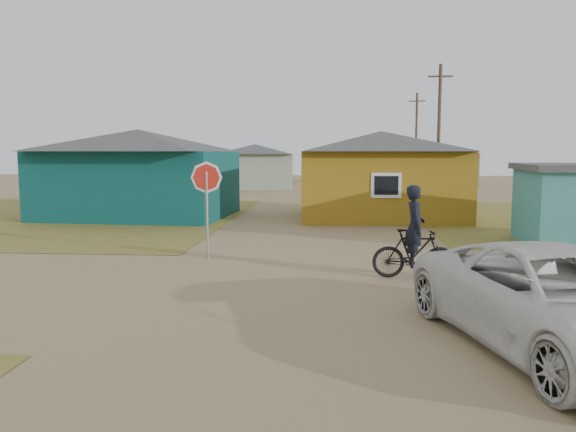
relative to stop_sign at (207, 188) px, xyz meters
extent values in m
plane|color=#927954|center=(3.13, -3.77, -1.98)|extent=(120.00, 120.00, 0.00)
cube|color=olive|center=(-10.87, 9.23, -1.97)|extent=(20.00, 18.00, 0.00)
cube|color=#0B3D3D|center=(-5.37, 9.73, -0.48)|extent=(8.40, 6.54, 3.00)
pyramid|color=#39393B|center=(-5.37, 9.73, 1.52)|extent=(8.93, 7.08, 1.00)
cube|color=olive|center=(5.63, 10.23, -0.48)|extent=(7.21, 6.24, 3.00)
pyramid|color=#39393B|center=(5.63, 10.23, 1.47)|extent=(7.72, 6.76, 0.90)
cube|color=silver|center=(5.63, 7.20, -0.33)|extent=(1.20, 0.06, 1.00)
cube|color=black|center=(5.63, 7.17, -0.33)|extent=(0.95, 0.04, 0.75)
cube|color=gray|center=(-2.87, 30.23, -0.58)|extent=(6.49, 5.60, 2.80)
pyramid|color=#39393B|center=(-2.87, 30.23, 1.22)|extent=(7.04, 6.15, 0.80)
cube|color=gray|center=(13.13, 36.23, -0.58)|extent=(6.41, 5.50, 2.80)
pyramid|color=#39393B|center=(13.13, 36.23, 1.22)|extent=(6.95, 6.05, 0.80)
cube|color=gray|center=(-10.87, 42.23, -0.63)|extent=(5.75, 5.28, 2.70)
pyramid|color=#39393B|center=(-10.87, 42.23, 1.07)|extent=(6.28, 5.81, 0.70)
cylinder|color=#503B30|center=(9.63, 18.23, 2.02)|extent=(0.20, 0.20, 8.00)
cube|color=#503B30|center=(9.63, 18.23, 5.32)|extent=(1.40, 0.10, 0.10)
cylinder|color=#503B30|center=(10.63, 34.23, 2.02)|extent=(0.20, 0.20, 8.00)
cube|color=#503B30|center=(10.63, 34.23, 5.32)|extent=(1.40, 0.10, 0.10)
cylinder|color=gray|center=(0.00, 0.00, -0.76)|extent=(0.07, 0.07, 2.44)
imported|color=black|center=(5.44, -2.13, -1.39)|extent=(1.96, 0.56, 1.18)
imported|color=black|center=(5.44, -2.13, -0.73)|extent=(0.47, 0.71, 1.93)
imported|color=silver|center=(6.90, -6.99, -1.19)|extent=(3.93, 6.11, 1.57)
camera|label=1|loc=(3.52, -15.38, 1.01)|focal=35.00mm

